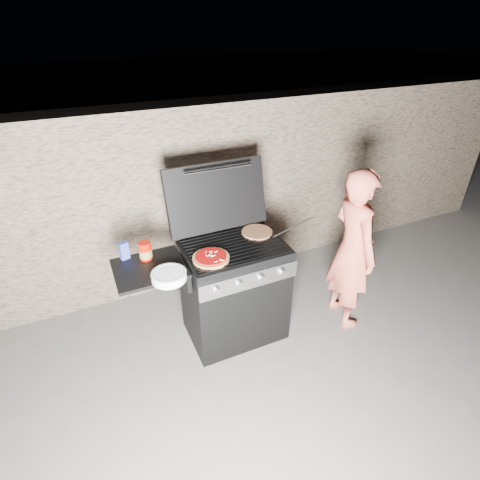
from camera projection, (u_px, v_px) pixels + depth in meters
name	position (u px, v px, depth m)	size (l,w,h in m)	color
ground	(235.00, 330.00, 3.40)	(50.00, 50.00, 0.00)	#5E5B59
stone_wall	(192.00, 196.00, 3.75)	(8.00, 0.35, 1.80)	#7C6751
gas_grill	(207.00, 299.00, 3.07)	(1.34, 0.79, 0.91)	black
pizza_topped	(211.00, 257.00, 2.76)	(0.27, 0.27, 0.03)	#DEC06C
pizza_plain	(257.00, 232.00, 3.10)	(0.25, 0.25, 0.01)	tan
sauce_jar	(145.00, 251.00, 2.75)	(0.09, 0.09, 0.14)	#A80E00
blue_carton	(124.00, 251.00, 2.75)	(0.06, 0.04, 0.14)	navy
plate_stack	(169.00, 276.00, 2.56)	(0.24, 0.24, 0.06)	white
person	(352.00, 250.00, 3.19)	(0.54, 0.35, 1.47)	#DE5E49
tongs	(293.00, 227.00, 3.09)	(0.01, 0.01, 0.41)	black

